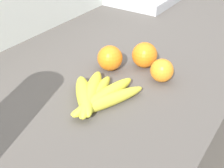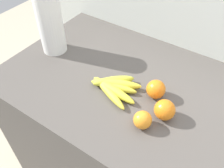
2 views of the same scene
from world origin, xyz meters
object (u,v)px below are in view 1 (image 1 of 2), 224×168
(orange_center, at_px, (145,55))
(orange_far_right, at_px, (162,70))
(orange_back_right, at_px, (110,58))
(banana_bunch, at_px, (96,96))

(orange_center, bearing_deg, orange_far_right, -119.85)
(orange_center, relative_size, orange_far_right, 1.17)
(orange_center, distance_m, orange_back_right, 0.11)
(orange_far_right, height_order, orange_back_right, orange_back_right)
(banana_bunch, bearing_deg, orange_back_right, 22.05)
(orange_back_right, bearing_deg, orange_center, -46.30)
(orange_back_right, bearing_deg, banana_bunch, -157.95)
(banana_bunch, height_order, orange_center, orange_center)
(banana_bunch, xyz_separation_m, orange_far_right, (0.19, -0.09, 0.01))
(orange_far_right, xyz_separation_m, orange_back_right, (-0.03, 0.16, 0.00))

